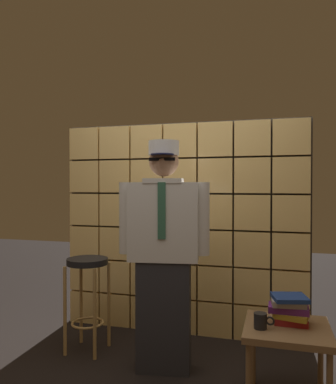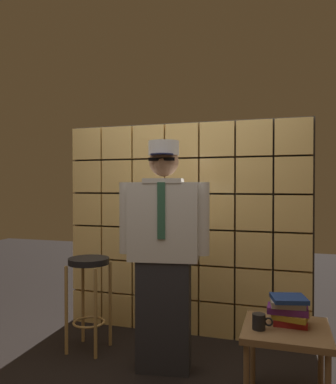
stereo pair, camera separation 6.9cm
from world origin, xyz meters
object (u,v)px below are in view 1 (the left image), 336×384
standing_person (164,251)px  side_table (287,337)px  book_stack (290,309)px  coffee_mug (261,321)px  bar_stool (87,282)px

standing_person → side_table: standing_person is taller
side_table → book_stack: (0.02, 0.05, 0.16)m
book_stack → coffee_mug: bearing=-142.0°
bar_stool → side_table: 1.63m
book_stack → coffee_mug: size_ratio=2.07×
bar_stool → side_table: bearing=-13.5°
standing_person → coffee_mug: 0.86m
standing_person → side_table: (0.87, -0.23, -0.46)m
coffee_mug → side_table: bearing=28.1°
coffee_mug → bar_stool: bearing=162.0°
side_table → book_stack: bearing=72.3°
bar_stool → coffee_mug: bearing=-18.0°
standing_person → book_stack: bearing=-20.5°
standing_person → coffee_mug: size_ratio=13.56×
book_stack → coffee_mug: book_stack is taller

